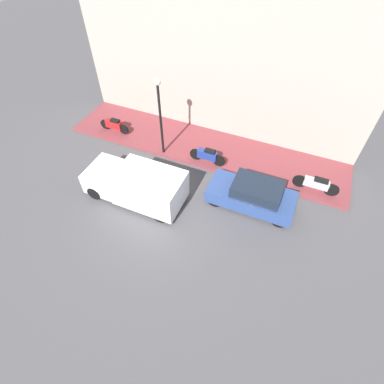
{
  "coord_description": "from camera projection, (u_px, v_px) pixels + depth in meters",
  "views": [
    {
      "loc": [
        -7.05,
        -4.44,
        10.55
      ],
      "look_at": [
        1.17,
        -0.9,
        0.6
      ],
      "focal_mm": 28.0,
      "sensor_mm": 36.0,
      "label": 1
    }
  ],
  "objects": [
    {
      "name": "ground_plane",
      "position": [
        163.0,
        213.0,
        13.34
      ],
      "size": [
        60.0,
        60.0,
        0.0
      ],
      "primitive_type": "plane",
      "color": "#514F51"
    },
    {
      "name": "sidewalk",
      "position": [
        204.0,
        147.0,
        16.33
      ],
      "size": [
        3.17,
        15.18,
        0.12
      ],
      "color": "brown",
      "rests_on": "ground_plane"
    },
    {
      "name": "building_facade",
      "position": [
        219.0,
        66.0,
        14.61
      ],
      "size": [
        0.3,
        15.18,
        7.62
      ],
      "color": "#B2A899",
      "rests_on": "ground_plane"
    },
    {
      "name": "parked_car",
      "position": [
        253.0,
        195.0,
        13.2
      ],
      "size": [
        1.64,
        3.83,
        1.36
      ],
      "color": "#2D4784",
      "rests_on": "ground_plane"
    },
    {
      "name": "delivery_van",
      "position": [
        136.0,
        184.0,
        13.38
      ],
      "size": [
        1.93,
        4.54,
        1.63
      ],
      "color": "white",
      "rests_on": "ground_plane"
    },
    {
      "name": "motorcycle_blue",
      "position": [
        207.0,
        155.0,
        15.08
      ],
      "size": [
        0.3,
        1.88,
        0.84
      ],
      "color": "navy",
      "rests_on": "sidewalk"
    },
    {
      "name": "scooter_silver",
      "position": [
        316.0,
        184.0,
        13.77
      ],
      "size": [
        0.3,
        2.1,
        0.79
      ],
      "color": "#B7B7BF",
      "rests_on": "sidewalk"
    },
    {
      "name": "motorcycle_red",
      "position": [
        114.0,
        125.0,
        16.86
      ],
      "size": [
        0.3,
        1.81,
        0.8
      ],
      "color": "#B21E1E",
      "rests_on": "sidewalk"
    },
    {
      "name": "streetlamp",
      "position": [
        159.0,
        107.0,
        13.94
      ],
      "size": [
        0.33,
        0.33,
        4.13
      ],
      "color": "black",
      "rests_on": "sidewalk"
    }
  ]
}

